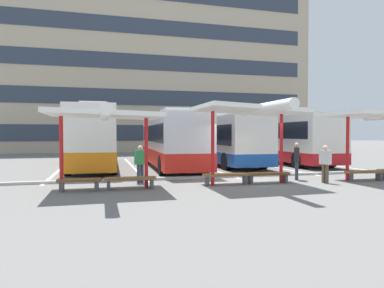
{
  "coord_description": "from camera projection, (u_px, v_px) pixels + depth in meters",
  "views": [
    {
      "loc": [
        -6.15,
        -13.86,
        2.04
      ],
      "look_at": [
        -1.61,
        3.25,
        1.53
      ],
      "focal_mm": 32.27,
      "sensor_mm": 36.0,
      "label": 1
    }
  ],
  "objects": [
    {
      "name": "lane_stripe_1",
      "position": [
        133.0,
        167.0,
        21.44
      ],
      "size": [
        0.16,
        14.0,
        0.01
      ],
      "primitive_type": "cube",
      "color": "white",
      "rests_on": "ground"
    },
    {
      "name": "bench_0",
      "position": [
        79.0,
        182.0,
        12.29
      ],
      "size": [
        1.54,
        0.57,
        0.45
      ],
      "color": "brown",
      "rests_on": "ground"
    },
    {
      "name": "lane_stripe_4",
      "position": [
        311.0,
        163.0,
        24.68
      ],
      "size": [
        0.16,
        14.0,
        0.01
      ],
      "primitive_type": "cube",
      "color": "white",
      "rests_on": "ground"
    },
    {
      "name": "waiting_passenger_0",
      "position": [
        325.0,
        161.0,
        14.37
      ],
      "size": [
        0.38,
        0.5,
        1.58
      ],
      "color": "brown",
      "rests_on": "ground"
    },
    {
      "name": "platform_kerb",
      "position": [
        236.0,
        176.0,
        16.24
      ],
      "size": [
        44.0,
        0.24,
        0.12
      ],
      "primitive_type": "cube",
      "color": "#ADADA8",
      "rests_on": "ground"
    },
    {
      "name": "waiting_shelter_0",
      "position": [
        105.0,
        116.0,
        12.31
      ],
      "size": [
        4.02,
        4.95,
        2.91
      ],
      "color": "red",
      "rests_on": "ground"
    },
    {
      "name": "lane_stripe_2",
      "position": [
        198.0,
        165.0,
        22.52
      ],
      "size": [
        0.16,
        14.0,
        0.01
      ],
      "primitive_type": "cube",
      "color": "white",
      "rests_on": "ground"
    },
    {
      "name": "coach_bus_1",
      "position": [
        172.0,
        142.0,
        20.68
      ],
      "size": [
        2.75,
        10.57,
        3.47
      ],
      "color": "silver",
      "rests_on": "ground"
    },
    {
      "name": "bench_4",
      "position": [
        365.0,
        173.0,
        15.01
      ],
      "size": [
        1.72,
        0.63,
        0.45
      ],
      "color": "brown",
      "rests_on": "ground"
    },
    {
      "name": "bench_2",
      "position": [
        226.0,
        176.0,
        13.87
      ],
      "size": [
        1.91,
        0.56,
        0.45
      ],
      "color": "brown",
      "rests_on": "ground"
    },
    {
      "name": "coach_bus_3",
      "position": [
        279.0,
        139.0,
        24.83
      ],
      "size": [
        2.69,
        11.66,
        3.68
      ],
      "color": "silver",
      "rests_on": "ground"
    },
    {
      "name": "waiting_passenger_2",
      "position": [
        297.0,
        158.0,
        15.32
      ],
      "size": [
        0.45,
        0.52,
        1.67
      ],
      "color": "#33384C",
      "rests_on": "ground"
    },
    {
      "name": "terminal_building",
      "position": [
        148.0,
        74.0,
        45.63
      ],
      "size": [
        39.3,
        13.5,
        22.73
      ],
      "color": "tan",
      "rests_on": "ground"
    },
    {
      "name": "waiting_shelter_1",
      "position": [
        251.0,
        111.0,
        13.66
      ],
      "size": [
        4.01,
        5.07,
        3.2
      ],
      "color": "red",
      "rests_on": "ground"
    },
    {
      "name": "bench_1",
      "position": [
        130.0,
        180.0,
        12.74
      ],
      "size": [
        1.89,
        0.51,
        0.45
      ],
      "color": "brown",
      "rests_on": "ground"
    },
    {
      "name": "ground_plane",
      "position": [
        247.0,
        181.0,
        15.03
      ],
      "size": [
        160.0,
        160.0,
        0.0
      ],
      "primitive_type": "plane",
      "color": "slate"
    },
    {
      "name": "waiting_passenger_1",
      "position": [
        140.0,
        162.0,
        14.34
      ],
      "size": [
        0.5,
        0.34,
        1.57
      ],
      "color": "#33384C",
      "rests_on": "ground"
    },
    {
      "name": "bench_3",
      "position": [
        268.0,
        175.0,
        14.26
      ],
      "size": [
        1.85,
        0.49,
        0.45
      ],
      "color": "brown",
      "rests_on": "ground"
    },
    {
      "name": "lane_stripe_0",
      "position": [
        61.0,
        169.0,
        20.36
      ],
      "size": [
        0.16,
        14.0,
        0.01
      ],
      "primitive_type": "cube",
      "color": "white",
      "rests_on": "ground"
    },
    {
      "name": "lane_stripe_3",
      "position": [
        257.0,
        164.0,
        23.6
      ],
      "size": [
        0.16,
        14.0,
        0.01
      ],
      "primitive_type": "cube",
      "color": "white",
      "rests_on": "ground"
    },
    {
      "name": "coach_bus_0",
      "position": [
        95.0,
        139.0,
        21.18
      ],
      "size": [
        2.81,
        11.94,
        3.83
      ],
      "color": "silver",
      "rests_on": "ground"
    },
    {
      "name": "coach_bus_2",
      "position": [
        220.0,
        140.0,
        23.88
      ],
      "size": [
        2.66,
        11.88,
        3.49
      ],
      "color": "silver",
      "rests_on": "ground"
    }
  ]
}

